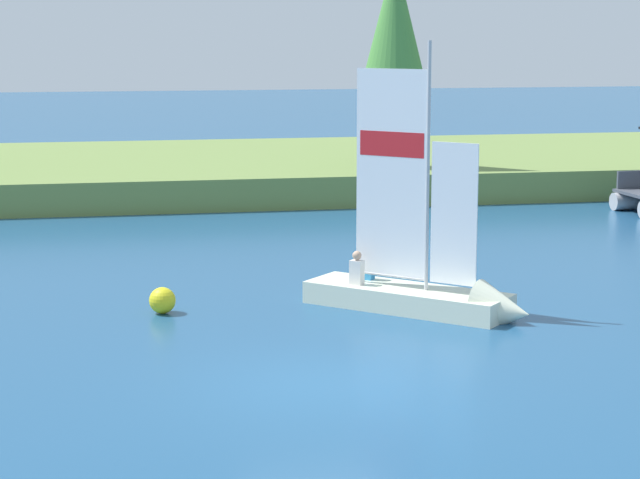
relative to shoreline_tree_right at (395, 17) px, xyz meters
name	(u,v)px	position (x,y,z in m)	size (l,w,h in m)	color
ground_plane	(318,385)	(-7.13, -22.55, -6.42)	(200.00, 200.00, 0.00)	navy
shore_bank	(186,171)	(-7.13, 4.62, -5.87)	(80.00, 14.72, 1.10)	olive
shoreline_tree_right	(395,17)	(0.00, 0.00, 0.00)	(2.20, 2.20, 7.52)	brown
sailboat	(438,293)	(-3.62, -17.91, -5.97)	(4.61, 4.43, 6.16)	silver
channel_buoy	(162,300)	(-9.41, -16.78, -6.13)	(0.57, 0.57, 0.57)	yellow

